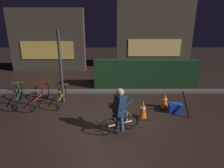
# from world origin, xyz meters

# --- Properties ---
(ground_plane) EXTENTS (40.00, 40.00, 0.00)m
(ground_plane) POSITION_xyz_m (0.00, 0.00, 0.00)
(ground_plane) COLOR black
(sidewalk_curb) EXTENTS (12.00, 0.24, 0.12)m
(sidewalk_curb) POSITION_xyz_m (0.00, 2.20, 0.06)
(sidewalk_curb) COLOR #56544F
(sidewalk_curb) RESTS_ON ground
(hedge_row) EXTENTS (4.80, 0.70, 1.29)m
(hedge_row) POSITION_xyz_m (1.80, 3.10, 0.64)
(hedge_row) COLOR black
(hedge_row) RESTS_ON ground
(storefront_left) EXTENTS (4.62, 0.54, 3.80)m
(storefront_left) POSITION_xyz_m (-3.78, 6.50, 1.89)
(storefront_left) COLOR #42382D
(storefront_left) RESTS_ON ground
(storefront_right) EXTENTS (4.96, 0.54, 4.87)m
(storefront_right) POSITION_xyz_m (3.05, 7.20, 2.42)
(storefront_right) COLOR #42382D
(storefront_right) RESTS_ON ground
(street_post) EXTENTS (0.10, 0.10, 2.65)m
(street_post) POSITION_xyz_m (-1.64, 1.20, 1.33)
(street_post) COLOR #2D2D33
(street_post) RESTS_ON ground
(parked_bike_leftmost) EXTENTS (0.57, 1.61, 0.77)m
(parked_bike_leftmost) POSITION_xyz_m (-3.22, 1.02, 0.35)
(parked_bike_leftmost) COLOR black
(parked_bike_leftmost) RESTS_ON ground
(parked_bike_left_mid) EXTENTS (0.46, 1.69, 0.78)m
(parked_bike_left_mid) POSITION_xyz_m (-2.41, 0.98, 0.35)
(parked_bike_left_mid) COLOR black
(parked_bike_left_mid) RESTS_ON ground
(parked_bike_center_left) EXTENTS (0.46, 1.50, 0.69)m
(parked_bike_center_left) POSITION_xyz_m (-1.65, 1.03, 0.32)
(parked_bike_center_left) COLOR black
(parked_bike_center_left) RESTS_ON ground
(traffic_cone_near) EXTENTS (0.36, 0.36, 0.61)m
(traffic_cone_near) POSITION_xyz_m (1.15, -0.10, 0.29)
(traffic_cone_near) COLOR black
(traffic_cone_near) RESTS_ON ground
(traffic_cone_far) EXTENTS (0.36, 0.36, 0.55)m
(traffic_cone_far) POSITION_xyz_m (2.05, 0.66, 0.27)
(traffic_cone_far) COLOR black
(traffic_cone_far) RESTS_ON ground
(blue_crate) EXTENTS (0.47, 0.37, 0.30)m
(blue_crate) POSITION_xyz_m (2.32, 0.30, 0.15)
(blue_crate) COLOR #193DB7
(blue_crate) RESTS_ON ground
(cyclist) EXTENTS (1.09, 0.57, 1.25)m
(cyclist) POSITION_xyz_m (0.38, -0.86, 0.63)
(cyclist) COLOR black
(cyclist) RESTS_ON ground
(closed_umbrella) EXTENTS (0.19, 0.45, 0.77)m
(closed_umbrella) POSITION_xyz_m (2.55, 0.05, 0.38)
(closed_umbrella) COLOR black
(closed_umbrella) RESTS_ON ground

